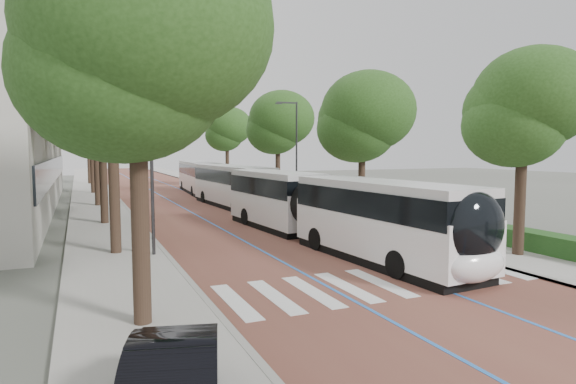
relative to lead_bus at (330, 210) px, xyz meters
name	(u,v)px	position (x,y,z in m)	size (l,w,h in m)	color
ground	(392,292)	(-1.78, -7.38, -1.63)	(160.00, 160.00, 0.00)	#51544C
road	(169,191)	(-1.78, 32.62, -1.62)	(11.00, 140.00, 0.02)	brown
sidewalk_left	(93,193)	(-9.28, 32.62, -1.57)	(4.00, 140.00, 0.12)	#9B9893
sidewalk_right	(236,188)	(5.72, 32.62, -1.57)	(4.00, 140.00, 0.12)	#9B9893
kerb_left	(113,193)	(-7.38, 32.62, -1.57)	(0.20, 140.00, 0.14)	gray
kerb_right	(220,189)	(3.82, 32.62, -1.57)	(0.20, 140.00, 0.14)	gray
zebra_crossing	(379,282)	(-1.58, -6.38, -1.60)	(10.55, 3.60, 0.01)	silver
lane_line_left	(154,192)	(-3.38, 32.62, -1.60)	(0.12, 126.00, 0.01)	blue
lane_line_right	(184,191)	(-0.18, 32.62, -1.60)	(0.12, 126.00, 0.01)	blue
streetlight_far	(294,145)	(4.84, 14.62, 3.19)	(1.82, 0.20, 8.00)	#2B2B2D
lamp_post_left	(152,157)	(-7.88, 0.62, 2.49)	(0.14, 0.14, 8.00)	#2B2B2D
trees_left	(97,117)	(-9.28, 16.79, 5.06)	(5.93, 60.80, 9.85)	black
trees_right	(301,125)	(5.92, 15.66, 4.76)	(5.96, 47.05, 9.14)	black
lead_bus	(330,210)	(0.00, 0.00, 0.00)	(3.78, 18.52, 3.20)	black
bus_queued_0	(234,186)	(0.34, 15.88, 0.00)	(3.17, 12.51, 3.20)	white
bus_queued_1	(199,177)	(0.76, 29.25, 0.00)	(3.33, 12.54, 3.20)	white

